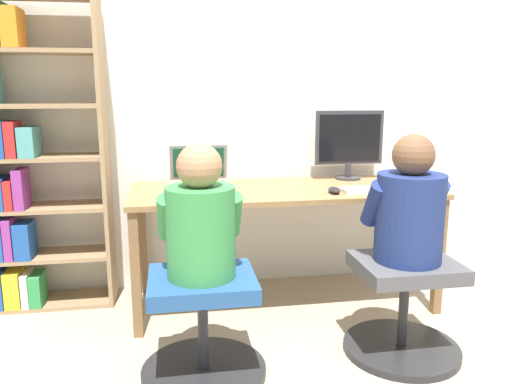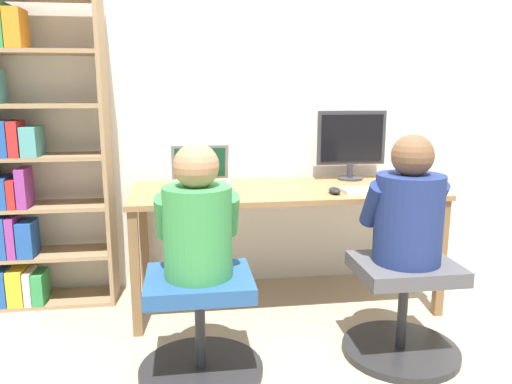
{
  "view_description": "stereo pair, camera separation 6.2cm",
  "coord_description": "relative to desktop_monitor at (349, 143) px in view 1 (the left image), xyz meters",
  "views": [
    {
      "loc": [
        -0.64,
        -2.48,
        1.3
      ],
      "look_at": [
        -0.2,
        0.17,
        0.74
      ],
      "focal_mm": 35.0,
      "sensor_mm": 36.0,
      "label": 1
    },
    {
      "loc": [
        -0.58,
        -2.49,
        1.3
      ],
      "look_at": [
        -0.2,
        0.17,
        0.74
      ],
      "focal_mm": 35.0,
      "sensor_mm": 36.0,
      "label": 2
    }
  ],
  "objects": [
    {
      "name": "office_chair_left",
      "position": [
        -0.02,
        -0.91,
        -0.71
      ],
      "size": [
        0.57,
        0.57,
        0.48
      ],
      "color": "#262628",
      "rests_on": "ground_plane"
    },
    {
      "name": "bookshelf",
      "position": [
        -2.08,
        -0.03,
        -0.07
      ],
      "size": [
        0.9,
        0.28,
        1.81
      ],
      "color": "#997A56",
      "rests_on": "ground_plane"
    },
    {
      "name": "ground_plane",
      "position": [
        -0.48,
        -0.57,
        -0.96
      ],
      "size": [
        14.0,
        14.0,
        0.0
      ],
      "primitive_type": "plane",
      "color": "tan"
    },
    {
      "name": "office_chair_right",
      "position": [
        -1.01,
        -0.96,
        -0.71
      ],
      "size": [
        0.57,
        0.57,
        0.48
      ],
      "color": "#262628",
      "rests_on": "ground_plane"
    },
    {
      "name": "computer_mouse_by_keyboard",
      "position": [
        -0.23,
        -0.42,
        -0.22
      ],
      "size": [
        0.06,
        0.11,
        0.04
      ],
      "color": "black",
      "rests_on": "desk"
    },
    {
      "name": "person_at_laptop",
      "position": [
        -1.01,
        -0.95,
        -0.22
      ],
      "size": [
        0.37,
        0.3,
        0.59
      ],
      "color": "#388C47",
      "rests_on": "office_chair_right"
    },
    {
      "name": "keyboard",
      "position": [
        0.04,
        -0.41,
        -0.23
      ],
      "size": [
        0.43,
        0.15,
        0.03
      ],
      "color": "silver",
      "rests_on": "desk"
    },
    {
      "name": "desk",
      "position": [
        -0.48,
        -0.23,
        -0.31
      ],
      "size": [
        1.79,
        0.69,
        0.72
      ],
      "color": "olive",
      "rests_on": "ground_plane"
    },
    {
      "name": "laptop",
      "position": [
        -0.97,
        -0.08,
        -0.19
      ],
      "size": [
        0.35,
        0.31,
        0.24
      ],
      "color": "gray",
      "rests_on": "desk"
    },
    {
      "name": "desktop_monitor",
      "position": [
        0.0,
        0.0,
        0.0
      ],
      "size": [
        0.45,
        0.16,
        0.44
      ],
      "color": "#333338",
      "rests_on": "desk"
    },
    {
      "name": "person_at_monitor",
      "position": [
        -0.02,
        -0.91,
        -0.22
      ],
      "size": [
        0.39,
        0.32,
        0.61
      ],
      "color": "navy",
      "rests_on": "office_chair_left"
    },
    {
      "name": "wall_back",
      "position": [
        -0.48,
        0.18,
        0.34
      ],
      "size": [
        10.0,
        0.05,
        2.6
      ],
      "color": "white",
      "rests_on": "ground_plane"
    }
  ]
}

